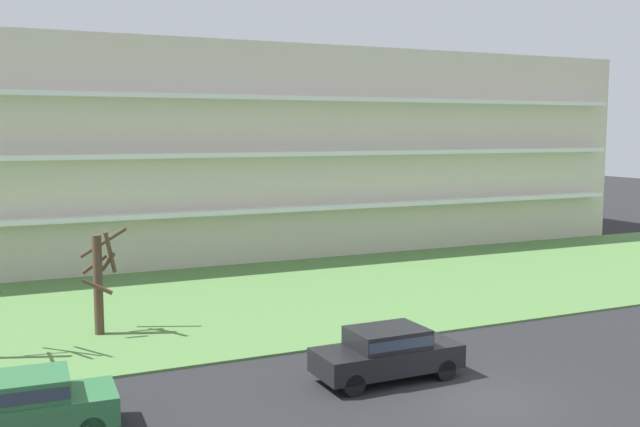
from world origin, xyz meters
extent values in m
plane|color=#232326|center=(0.00, 0.00, 0.00)|extent=(160.00, 160.00, 0.00)
cube|color=#547F42|center=(0.00, 14.00, 0.04)|extent=(80.00, 16.00, 0.08)
cube|color=beige|center=(0.00, 27.79, 6.09)|extent=(54.01, 11.58, 12.19)
cube|color=white|center=(0.00, 21.55, 3.05)|extent=(51.85, 0.90, 0.24)
cube|color=white|center=(0.00, 21.55, 6.09)|extent=(51.85, 0.90, 0.24)
cube|color=white|center=(0.00, 21.55, 9.14)|extent=(51.85, 0.90, 0.24)
cylinder|color=#4C3828|center=(-8.73, 10.89, 1.84)|extent=(0.34, 0.34, 3.69)
cylinder|color=#4C3828|center=(-8.39, 11.65, 3.29)|extent=(1.66, 0.85, 1.16)
cylinder|color=#4C3828|center=(-8.30, 10.68, 3.08)|extent=(0.61, 1.03, 1.66)
cylinder|color=#4C3828|center=(-8.34, 11.04, 2.66)|extent=(0.46, 0.92, 0.79)
cylinder|color=#4C3828|center=(-8.77, 11.31, 2.57)|extent=(0.94, 0.24, 0.68)
cylinder|color=#4C3828|center=(-8.82, 10.40, 1.92)|extent=(1.07, 0.35, 0.66)
cube|color=black|center=(-1.65, 2.50, 0.67)|extent=(4.41, 1.83, 0.70)
cube|color=black|center=(-1.65, 2.50, 1.29)|extent=(2.21, 1.67, 0.55)
cube|color=#2D3847|center=(-1.65, 2.50, 1.29)|extent=(2.17, 1.71, 0.30)
cylinder|color=black|center=(-3.18, 1.70, 0.32)|extent=(0.64, 0.22, 0.64)
cylinder|color=black|center=(-3.20, 3.28, 0.32)|extent=(0.64, 0.22, 0.64)
cylinder|color=black|center=(-0.10, 1.72, 0.32)|extent=(0.64, 0.22, 0.64)
cylinder|color=black|center=(-0.12, 3.30, 0.32)|extent=(0.64, 0.22, 0.64)
cube|color=#2D6B3D|center=(-11.73, 2.50, 0.67)|extent=(4.48, 2.01, 0.70)
cube|color=#2D6B3D|center=(-11.73, 2.50, 1.29)|extent=(2.28, 1.76, 0.55)
cube|color=#2D3847|center=(-11.73, 2.50, 1.29)|extent=(2.23, 1.79, 0.30)
cylinder|color=black|center=(-10.16, 3.22, 0.32)|extent=(0.65, 0.25, 0.64)
camera|label=1|loc=(-12.35, -15.86, 7.39)|focal=41.19mm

